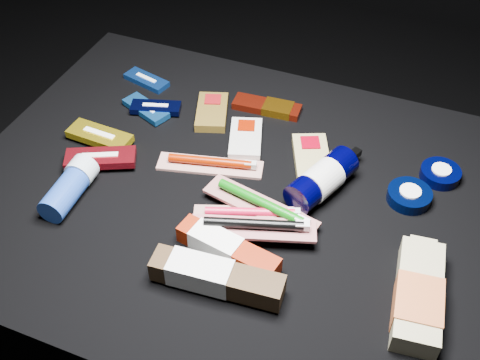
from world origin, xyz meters
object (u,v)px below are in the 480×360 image
at_px(bodywash_bottle, 418,297).
at_px(lotion_bottle, 322,179).
at_px(deodorant_stick, 70,187).
at_px(toothpaste_carton_red, 224,247).

bearing_deg(bodywash_bottle, lotion_bottle, 132.07).
xyz_separation_m(lotion_bottle, deodorant_stick, (-0.41, -0.18, -0.00)).
distance_m(lotion_bottle, toothpaste_carton_red, 0.23).
bearing_deg(toothpaste_carton_red, deodorant_stick, -172.70).
relative_size(bodywash_bottle, toothpaste_carton_red, 1.12).
xyz_separation_m(bodywash_bottle, deodorant_stick, (-0.61, -0.00, 0.01)).
bearing_deg(deodorant_stick, bodywash_bottle, -2.35).
bearing_deg(bodywash_bottle, toothpaste_carton_red, 176.95).
bearing_deg(deodorant_stick, lotion_bottle, 21.40).
height_order(bodywash_bottle, toothpaste_carton_red, bodywash_bottle).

